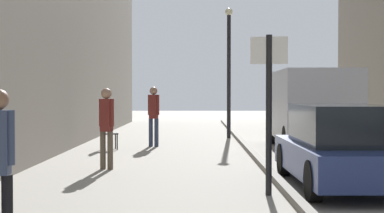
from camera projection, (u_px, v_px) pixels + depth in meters
name	position (u px, v px, depth m)	size (l,w,h in m)	color
ground_plane	(192.00, 165.00, 13.32)	(80.00, 80.00, 0.00)	gray
kerb_strip	(261.00, 163.00, 13.31)	(0.16, 40.00, 0.12)	slate
pedestrian_mid_block	(154.00, 112.00, 17.93)	(0.36, 0.26, 1.84)	#2D3851
pedestrian_far_crossing	(106.00, 123.00, 12.57)	(0.34, 0.26, 1.76)	brown
delivery_van	(311.00, 107.00, 16.88)	(2.11, 5.13, 2.29)	#B7B7BC
parked_car	(343.00, 147.00, 10.23)	(1.87, 4.22, 1.45)	navy
street_sign_post	(269.00, 100.00, 9.38)	(0.60, 0.12, 2.60)	black
lamp_post	(229.00, 64.00, 21.22)	(0.28, 0.28, 4.76)	black
cafe_chair_near_window	(107.00, 131.00, 16.95)	(0.54, 0.54, 0.94)	black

